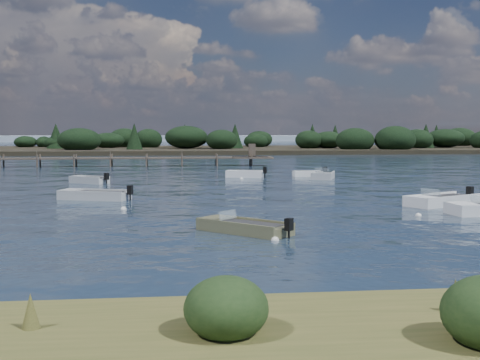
{
  "coord_description": "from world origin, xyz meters",
  "views": [
    {
      "loc": [
        -5.54,
        -25.92,
        4.27
      ],
      "look_at": [
        -1.19,
        14.0,
        1.0
      ],
      "focal_mm": 45.0,
      "sensor_mm": 36.0,
      "label": 1
    }
  ],
  "objects": [
    {
      "name": "jetty",
      "position": [
        -21.74,
        47.99,
        0.98
      ],
      "size": [
        64.5,
        3.2,
        3.4
      ],
      "color": "#4F4439",
      "rests_on": "ground"
    },
    {
      "name": "far_headland",
      "position": [
        25.0,
        100.0,
        1.96
      ],
      "size": [
        190.0,
        40.0,
        5.8
      ],
      "color": "black",
      "rests_on": "ground"
    },
    {
      "name": "buoy_c",
      "position": [
        -8.34,
        7.19,
        0.0
      ],
      "size": [
        0.32,
        0.32,
        0.32
      ],
      "primitive_type": "sphere",
      "color": "silver",
      "rests_on": "ground"
    },
    {
      "name": "buoy_e",
      "position": [
        0.38,
        27.15,
        0.0
      ],
      "size": [
        0.32,
        0.32,
        0.32
      ],
      "primitive_type": "sphere",
      "color": "silver",
      "rests_on": "ground"
    },
    {
      "name": "tender_far_grey_b",
      "position": [
        6.97,
        29.67,
        0.15
      ],
      "size": [
        3.13,
        1.31,
        1.06
      ],
      "color": "white",
      "rests_on": "ground"
    },
    {
      "name": "tender_far_white",
      "position": [
        0.89,
        29.19,
        0.18
      ],
      "size": [
        3.82,
        2.27,
        1.28
      ],
      "color": "white",
      "rests_on": "ground"
    },
    {
      "name": "dinghy_near_olive",
      "position": [
        -2.66,
        -0.98,
        0.14
      ],
      "size": [
        4.01,
        4.0,
        1.09
      ],
      "color": "#716F4B",
      "rests_on": "ground"
    },
    {
      "name": "tender_far_grey",
      "position": [
        -12.52,
        24.24,
        0.16
      ],
      "size": [
        3.44,
        2.97,
        1.18
      ],
      "color": "#A6AAAD",
      "rests_on": "ground"
    },
    {
      "name": "dinghy_extra_a",
      "position": [
        7.71,
        26.77,
        0.17
      ],
      "size": [
        2.83,
        3.86,
        1.31
      ],
      "color": "#A6AAAD",
      "rests_on": "ground"
    },
    {
      "name": "shore_lip",
      "position": [
        0.0,
        -12.2,
        0.0
      ],
      "size": [
        160.0,
        0.6,
        0.3
      ],
      "primitive_type": "cube",
      "color": "black",
      "rests_on": "ground"
    },
    {
      "name": "dinghy_mid_white_b",
      "position": [
        9.82,
        7.15,
        0.17
      ],
      "size": [
        5.03,
        3.8,
        1.27
      ],
      "color": "white",
      "rests_on": "ground"
    },
    {
      "name": "buoy_a",
      "position": [
        -1.67,
        -3.02,
        0.0
      ],
      "size": [
        0.32,
        0.32,
        0.32
      ],
      "primitive_type": "sphere",
      "color": "silver",
      "rests_on": "ground"
    },
    {
      "name": "buoy_b",
      "position": [
        6.63,
        2.89,
        0.0
      ],
      "size": [
        0.32,
        0.32,
        0.32
      ],
      "primitive_type": "sphere",
      "color": "silver",
      "rests_on": "ground"
    },
    {
      "name": "ground",
      "position": [
        0.0,
        60.0,
        0.0
      ],
      "size": [
        400.0,
        400.0,
        0.0
      ],
      "primitive_type": "plane",
      "color": "#152233",
      "rests_on": "ground"
    },
    {
      "name": "dinghy_mid_grey",
      "position": [
        -10.56,
        12.29,
        0.16
      ],
      "size": [
        4.75,
        2.95,
        1.19
      ],
      "color": "#A6AAAD",
      "rests_on": "ground"
    }
  ]
}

